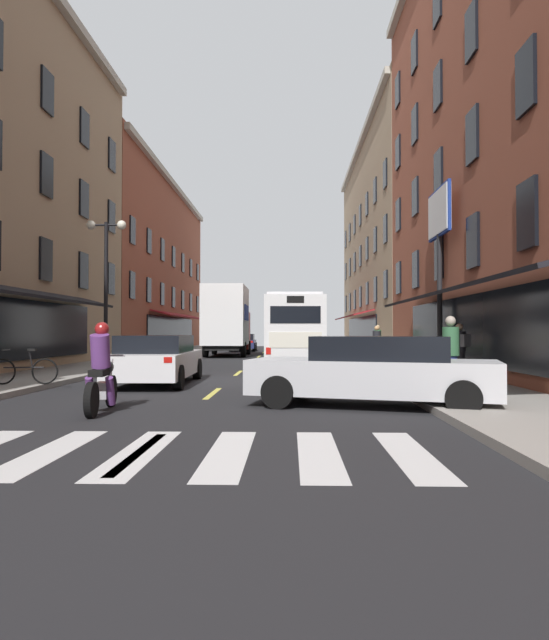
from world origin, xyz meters
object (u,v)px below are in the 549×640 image
object	(u,v)px
motorcycle_rider	(102,374)
pedestrian_near	(460,349)
sedan_near	(374,371)
street_lamp_twin	(106,287)
bicycle_near	(24,370)
sedan_far	(157,359)
pedestrian_mid	(451,353)
pedestrian_rear	(378,341)
billboard_sign	(439,234)
sedan_mid	(243,342)
pedestrian_far	(377,343)
transit_bus	(291,328)
box_truck	(228,322)

from	to	relation	value
motorcycle_rider	pedestrian_near	distance (m)	10.34
sedan_near	street_lamp_twin	distance (m)	12.02
bicycle_near	street_lamp_twin	world-z (taller)	street_lamp_twin
sedan_far	street_lamp_twin	bearing A→B (deg)	125.48
pedestrian_near	street_lamp_twin	size ratio (longest dim) A/B	0.30
bicycle_near	pedestrian_mid	distance (m)	10.43
sedan_near	motorcycle_rider	bearing A→B (deg)	-170.15
bicycle_near	pedestrian_near	size ratio (longest dim) A/B	1.08
bicycle_near	pedestrian_rear	distance (m)	18.43
billboard_sign	pedestrian_mid	bearing A→B (deg)	-103.27
sedan_mid	pedestrian_far	distance (m)	18.66
transit_bus	box_truck	world-z (taller)	box_truck
pedestrian_rear	pedestrian_near	bearing A→B (deg)	-38.87
sedan_near	sedan_mid	xyz separation A→B (m)	(-5.24, 31.35, -0.04)
motorcycle_rider	sedan_mid	bearing A→B (deg)	90.19
transit_bus	sedan_near	world-z (taller)	transit_bus
transit_bus	sedan_mid	distance (m)	14.13
box_truck	pedestrian_mid	xyz separation A→B (m)	(7.32, -21.27, -1.09)
street_lamp_twin	sedan_mid	bearing A→B (deg)	82.61
sedan_far	pedestrian_mid	xyz separation A→B (m)	(7.28, -3.33, 0.30)
bicycle_near	pedestrian_far	bearing A→B (deg)	46.72
street_lamp_twin	pedestrian_far	bearing A→B (deg)	29.02
sedan_near	pedestrian_mid	xyz separation A→B (m)	(1.86, 1.23, 0.29)
sedan_mid	pedestrian_near	bearing A→B (deg)	-72.04
sedan_mid	sedan_far	bearing A→B (deg)	-90.40
box_truck	pedestrian_far	bearing A→B (deg)	-46.76
pedestrian_near	billboard_sign	bearing A→B (deg)	58.89
sedan_mid	sedan_near	bearing A→B (deg)	-80.52
bicycle_near	street_lamp_twin	bearing A→B (deg)	87.69
motorcycle_rider	bicycle_near	size ratio (longest dim) A/B	1.21
box_truck	pedestrian_rear	world-z (taller)	box_truck
box_truck	bicycle_near	distance (m)	19.88
motorcycle_rider	pedestrian_mid	bearing A→B (deg)	16.90
box_truck	sedan_near	bearing A→B (deg)	-76.36
motorcycle_rider	pedestrian_far	bearing A→B (deg)	63.97
pedestrian_near	pedestrian_far	bearing A→B (deg)	70.02
sedan_near	pedestrian_near	size ratio (longest dim) A/B	3.21
sedan_mid	bicycle_near	xyz separation A→B (m)	(-3.19, -28.45, -0.17)
motorcycle_rider	street_lamp_twin	size ratio (longest dim) A/B	0.39
sedan_near	pedestrian_near	distance (m)	6.10
sedan_mid	billboard_sign	bearing A→B (deg)	-69.13
sedan_far	pedestrian_mid	world-z (taller)	pedestrian_mid
bicycle_near	pedestrian_far	world-z (taller)	pedestrian_far
pedestrian_far	transit_bus	bearing A→B (deg)	-145.86
sedan_far	pedestrian_mid	size ratio (longest dim) A/B	2.82
billboard_sign	sedan_mid	size ratio (longest dim) A/B	1.47
motorcycle_rider	pedestrian_near	bearing A→B (deg)	35.78
transit_bus	motorcycle_rider	world-z (taller)	transit_bus
pedestrian_rear	box_truck	bearing A→B (deg)	-162.03
box_truck	pedestrian_rear	bearing A→B (deg)	-31.16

